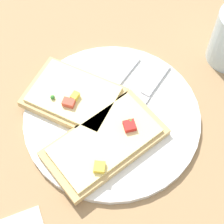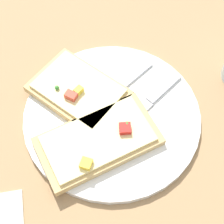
% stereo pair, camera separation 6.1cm
% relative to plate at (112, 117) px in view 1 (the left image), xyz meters
% --- Properties ---
extents(ground_plane, '(4.00, 4.00, 0.00)m').
position_rel_plate_xyz_m(ground_plane, '(0.00, 0.00, -0.01)').
color(ground_plane, '#9E7A51').
extents(plate, '(0.29, 0.29, 0.01)m').
position_rel_plate_xyz_m(plate, '(0.00, 0.00, 0.00)').
color(plate, white).
rests_on(plate, ground).
extents(fork, '(0.13, 0.17, 0.01)m').
position_rel_plate_xyz_m(fork, '(0.03, 0.01, 0.01)').
color(fork, '#B7B7BC').
rests_on(fork, plate).
extents(knife, '(0.13, 0.17, 0.01)m').
position_rel_plate_xyz_m(knife, '(0.01, -0.06, 0.01)').
color(knife, '#B7B7BC').
rests_on(knife, plate).
extents(pizza_slice_main, '(0.15, 0.21, 0.03)m').
position_rel_plate_xyz_m(pizza_slice_main, '(-0.05, 0.03, 0.02)').
color(pizza_slice_main, tan).
rests_on(pizza_slice_main, plate).
extents(pizza_slice_corner, '(0.18, 0.18, 0.03)m').
position_rel_plate_xyz_m(pizza_slice_corner, '(0.05, 0.05, 0.02)').
color(pizza_slice_corner, tan).
rests_on(pizza_slice_corner, plate).
extents(crumb_scatter, '(0.10, 0.05, 0.01)m').
position_rel_plate_xyz_m(crumb_scatter, '(-0.05, 0.02, 0.01)').
color(crumb_scatter, tan).
rests_on(crumb_scatter, plate).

